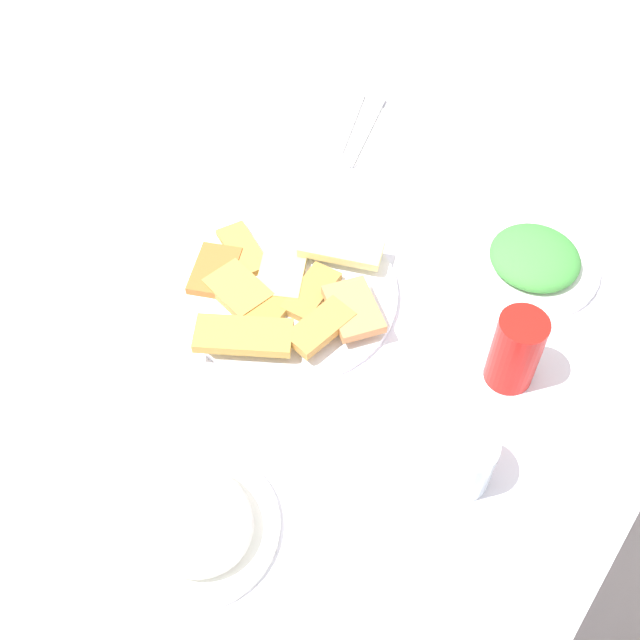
# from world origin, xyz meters

# --- Properties ---
(ground_plane) EXTENTS (6.00, 6.00, 0.00)m
(ground_plane) POSITION_xyz_m (0.00, 0.00, 0.00)
(ground_plane) COLOR #B4ABA9
(dining_table) EXTENTS (1.05, 0.85, 0.75)m
(dining_table) POSITION_xyz_m (0.00, 0.00, 0.66)
(dining_table) COLOR white
(dining_table) RESTS_ON ground_plane
(pide_platter) EXTENTS (0.34, 0.32, 0.04)m
(pide_platter) POSITION_xyz_m (-0.04, -0.13, 0.76)
(pide_platter) COLOR white
(pide_platter) RESTS_ON dining_table
(salad_plate_greens) EXTENTS (0.20, 0.20, 0.05)m
(salad_plate_greens) POSITION_xyz_m (-0.31, 0.14, 0.76)
(salad_plate_greens) COLOR white
(salad_plate_greens) RESTS_ON dining_table
(salad_plate_rice) EXTENTS (0.20, 0.20, 0.07)m
(salad_plate_rice) POSITION_xyz_m (0.31, -0.00, 0.77)
(salad_plate_rice) COLOR white
(salad_plate_rice) RESTS_ON dining_table
(soda_can) EXTENTS (0.09, 0.09, 0.12)m
(soda_can) POSITION_xyz_m (-0.11, 0.20, 0.81)
(soda_can) COLOR red
(soda_can) RESTS_ON dining_table
(drinking_glass) EXTENTS (0.08, 0.08, 0.09)m
(drinking_glass) POSITION_xyz_m (0.06, 0.22, 0.79)
(drinking_glass) COLOR silver
(drinking_glass) RESTS_ON dining_table
(paper_napkin) EXTENTS (0.17, 0.17, 0.00)m
(paper_napkin) POSITION_xyz_m (-0.41, -0.26, 0.75)
(paper_napkin) COLOR white
(paper_napkin) RESTS_ON dining_table
(fork) EXTENTS (0.16, 0.07, 0.00)m
(fork) POSITION_xyz_m (-0.41, -0.27, 0.75)
(fork) COLOR silver
(fork) RESTS_ON paper_napkin
(spoon) EXTENTS (0.18, 0.06, 0.00)m
(spoon) POSITION_xyz_m (-0.41, -0.24, 0.75)
(spoon) COLOR silver
(spoon) RESTS_ON paper_napkin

